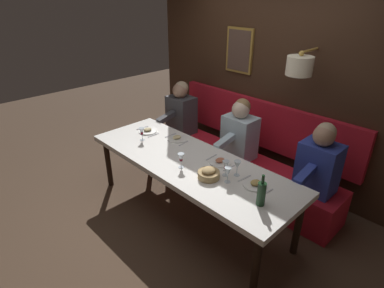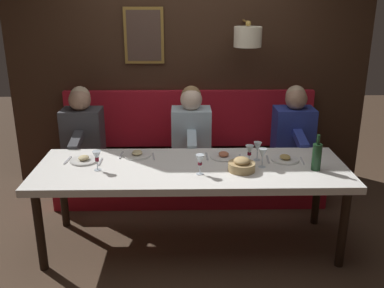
# 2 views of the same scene
# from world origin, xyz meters

# --- Properties ---
(ground_plane) EXTENTS (12.00, 12.00, 0.00)m
(ground_plane) POSITION_xyz_m (0.00, 0.00, 0.00)
(ground_plane) COLOR #4C3828
(dining_table) EXTENTS (0.90, 2.59, 0.74)m
(dining_table) POSITION_xyz_m (0.00, 0.00, 0.68)
(dining_table) COLOR white
(dining_table) RESTS_ON ground_plane
(banquette_bench) EXTENTS (0.52, 2.79, 0.45)m
(banquette_bench) POSITION_xyz_m (0.89, 0.00, 0.23)
(banquette_bench) COLOR red
(banquette_bench) RESTS_ON ground_plane
(back_wall_panel) EXTENTS (0.59, 3.99, 2.90)m
(back_wall_panel) POSITION_xyz_m (1.46, -0.00, 1.37)
(back_wall_panel) COLOR #382316
(back_wall_panel) RESTS_ON ground_plane
(diner_nearest) EXTENTS (0.60, 0.40, 0.79)m
(diner_nearest) POSITION_xyz_m (0.88, -1.07, 0.82)
(diner_nearest) COLOR #283893
(diner_nearest) RESTS_ON banquette_bench
(diner_near) EXTENTS (0.60, 0.40, 0.79)m
(diner_near) POSITION_xyz_m (0.88, -0.01, 0.82)
(diner_near) COLOR silver
(diner_near) RESTS_ON banquette_bench
(diner_middle) EXTENTS (0.60, 0.40, 0.79)m
(diner_middle) POSITION_xyz_m (0.88, 1.10, 0.82)
(diner_middle) COLOR #3D3D42
(diner_middle) RESTS_ON banquette_bench
(place_setting_0) EXTENTS (0.24, 0.32, 0.05)m
(place_setting_0) POSITION_xyz_m (0.12, -0.81, 0.75)
(place_setting_0) COLOR white
(place_setting_0) RESTS_ON dining_table
(place_setting_1) EXTENTS (0.24, 0.32, 0.05)m
(place_setting_1) POSITION_xyz_m (0.25, 0.48, 0.75)
(place_setting_1) COLOR white
(place_setting_1) RESTS_ON dining_table
(place_setting_2) EXTENTS (0.24, 0.31, 0.05)m
(place_setting_2) POSITION_xyz_m (0.13, 0.92, 0.75)
(place_setting_2) COLOR silver
(place_setting_2) RESTS_ON dining_table
(place_setting_3) EXTENTS (0.24, 0.31, 0.05)m
(place_setting_3) POSITION_xyz_m (0.20, -0.29, 0.75)
(place_setting_3) COLOR white
(place_setting_3) RESTS_ON dining_table
(wine_glass_0) EXTENTS (0.07, 0.07, 0.16)m
(wine_glass_0) POSITION_xyz_m (-0.17, -0.06, 0.86)
(wine_glass_0) COLOR silver
(wine_glass_0) RESTS_ON dining_table
(wine_glass_1) EXTENTS (0.07, 0.07, 0.16)m
(wine_glass_1) POSITION_xyz_m (0.05, -0.49, 0.86)
(wine_glass_1) COLOR silver
(wine_glass_1) RESTS_ON dining_table
(wine_glass_2) EXTENTS (0.07, 0.07, 0.16)m
(wine_glass_2) POSITION_xyz_m (0.13, -0.57, 0.86)
(wine_glass_2) COLOR silver
(wine_glass_2) RESTS_ON dining_table
(wine_glass_3) EXTENTS (0.07, 0.07, 0.16)m
(wine_glass_3) POSITION_xyz_m (-0.03, -0.58, 0.86)
(wine_glass_3) COLOR silver
(wine_glass_3) RESTS_ON dining_table
(wine_glass_4) EXTENTS (0.07, 0.07, 0.16)m
(wine_glass_4) POSITION_xyz_m (-0.07, 0.77, 0.86)
(wine_glass_4) COLOR silver
(wine_glass_4) RESTS_ON dining_table
(wine_bottle) EXTENTS (0.08, 0.08, 0.30)m
(wine_bottle) POSITION_xyz_m (-0.09, -1.01, 0.86)
(wine_bottle) COLOR #19381E
(wine_bottle) RESTS_ON dining_table
(bread_bowl) EXTENTS (0.22, 0.22, 0.12)m
(bread_bowl) POSITION_xyz_m (-0.10, -0.40, 0.79)
(bread_bowl) COLOR tan
(bread_bowl) RESTS_ON dining_table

